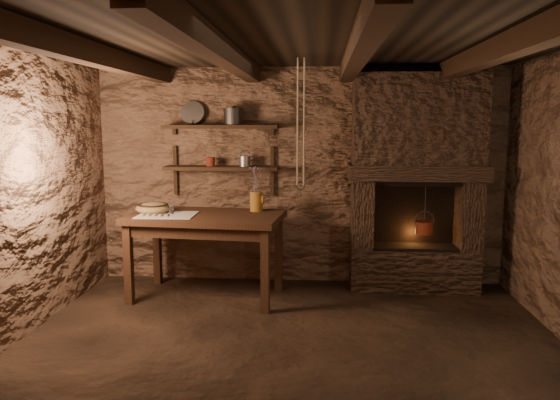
# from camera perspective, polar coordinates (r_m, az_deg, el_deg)

# --- Properties ---
(floor) EXTENTS (4.50, 4.50, 0.00)m
(floor) POSITION_cam_1_polar(r_m,az_deg,el_deg) (4.47, 0.88, -15.63)
(floor) COLOR black
(floor) RESTS_ON ground
(back_wall) EXTENTS (4.50, 0.04, 2.40)m
(back_wall) POSITION_cam_1_polar(r_m,az_deg,el_deg) (6.11, 2.01, 2.50)
(back_wall) COLOR #523526
(back_wall) RESTS_ON floor
(front_wall) EXTENTS (4.50, 0.04, 2.40)m
(front_wall) POSITION_cam_1_polar(r_m,az_deg,el_deg) (2.18, -2.18, -7.88)
(front_wall) COLOR #523526
(front_wall) RESTS_ON floor
(left_wall) EXTENTS (0.04, 4.00, 2.40)m
(left_wall) POSITION_cam_1_polar(r_m,az_deg,el_deg) (4.82, -26.88, 0.09)
(left_wall) COLOR #523526
(left_wall) RESTS_ON floor
(ceiling) EXTENTS (4.50, 4.00, 0.04)m
(ceiling) POSITION_cam_1_polar(r_m,az_deg,el_deg) (4.13, 0.96, 16.48)
(ceiling) COLOR black
(ceiling) RESTS_ON back_wall
(beam_far_left) EXTENTS (0.14, 3.95, 0.16)m
(beam_far_left) POSITION_cam_1_polar(r_m,az_deg,el_deg) (4.46, -19.30, 14.25)
(beam_far_left) COLOR black
(beam_far_left) RESTS_ON ceiling
(beam_mid_left) EXTENTS (0.14, 3.95, 0.16)m
(beam_mid_left) POSITION_cam_1_polar(r_m,az_deg,el_deg) (4.18, -6.15, 15.10)
(beam_mid_left) COLOR black
(beam_mid_left) RESTS_ON ceiling
(beam_mid_right) EXTENTS (0.14, 3.95, 0.16)m
(beam_mid_right) POSITION_cam_1_polar(r_m,az_deg,el_deg) (4.12, 8.17, 15.16)
(beam_mid_right) COLOR black
(beam_mid_right) RESTS_ON ceiling
(beam_far_right) EXTENTS (0.14, 3.95, 0.16)m
(beam_far_right) POSITION_cam_1_polar(r_m,az_deg,el_deg) (4.30, 22.02, 14.37)
(beam_far_right) COLOR black
(beam_far_right) RESTS_ON ceiling
(shelf_lower) EXTENTS (1.25, 0.30, 0.04)m
(shelf_lower) POSITION_cam_1_polar(r_m,az_deg,el_deg) (6.04, -6.14, 3.34)
(shelf_lower) COLOR black
(shelf_lower) RESTS_ON back_wall
(shelf_upper) EXTENTS (1.25, 0.30, 0.04)m
(shelf_upper) POSITION_cam_1_polar(r_m,az_deg,el_deg) (6.02, -6.20, 7.62)
(shelf_upper) COLOR black
(shelf_upper) RESTS_ON back_wall
(hearth) EXTENTS (1.43, 0.51, 2.30)m
(hearth) POSITION_cam_1_polar(r_m,az_deg,el_deg) (5.96, 14.02, 2.38)
(hearth) COLOR #322119
(hearth) RESTS_ON floor
(work_table) EXTENTS (1.61, 1.02, 0.87)m
(work_table) POSITION_cam_1_polar(r_m,az_deg,el_deg) (5.68, -7.68, -5.47)
(work_table) COLOR black
(work_table) RESTS_ON floor
(linen_cloth) EXTENTS (0.57, 0.46, 0.01)m
(linen_cloth) POSITION_cam_1_polar(r_m,az_deg,el_deg) (5.58, -11.72, -1.53)
(linen_cloth) COLOR beige
(linen_cloth) RESTS_ON work_table
(pewter_cutlery_row) EXTENTS (0.47, 0.19, 0.01)m
(pewter_cutlery_row) POSITION_cam_1_polar(r_m,az_deg,el_deg) (5.56, -11.78, -1.46)
(pewter_cutlery_row) COLOR #9B988D
(pewter_cutlery_row) RESTS_ON linen_cloth
(drinking_glasses) EXTENTS (0.18, 0.05, 0.07)m
(drinking_glasses) POSITION_cam_1_polar(r_m,az_deg,el_deg) (5.67, -11.26, -0.95)
(drinking_glasses) COLOR white
(drinking_glasses) RESTS_ON linen_cloth
(stoneware_jug) EXTENTS (0.15, 0.14, 0.47)m
(stoneware_jug) POSITION_cam_1_polar(r_m,az_deg,el_deg) (5.70, -2.46, 0.85)
(stoneware_jug) COLOR #905E1B
(stoneware_jug) RESTS_ON work_table
(wooden_bowl) EXTENTS (0.41, 0.41, 0.13)m
(wooden_bowl) POSITION_cam_1_polar(r_m,az_deg,el_deg) (5.78, -13.10, -0.87)
(wooden_bowl) COLOR olive
(wooden_bowl) RESTS_ON work_table
(iron_stockpot) EXTENTS (0.27, 0.27, 0.16)m
(iron_stockpot) POSITION_cam_1_polar(r_m,az_deg,el_deg) (6.00, -4.87, 8.59)
(iron_stockpot) COLOR #302E2B
(iron_stockpot) RESTS_ON shelf_upper
(tin_pan) EXTENTS (0.27, 0.14, 0.26)m
(tin_pan) POSITION_cam_1_polar(r_m,az_deg,el_deg) (6.19, -9.10, 8.98)
(tin_pan) COLOR #9F9F9A
(tin_pan) RESTS_ON shelf_upper
(small_kettle) EXTENTS (0.20, 0.18, 0.17)m
(small_kettle) POSITION_cam_1_polar(r_m,az_deg,el_deg) (5.99, -3.70, 4.07)
(small_kettle) COLOR #9F9F9A
(small_kettle) RESTS_ON shelf_lower
(rusty_tin) EXTENTS (0.10, 0.10, 0.10)m
(rusty_tin) POSITION_cam_1_polar(r_m,az_deg,el_deg) (6.06, -7.27, 3.99)
(rusty_tin) COLOR #5A1C12
(rusty_tin) RESTS_ON shelf_lower
(red_pot) EXTENTS (0.23, 0.23, 0.54)m
(red_pot) POSITION_cam_1_polar(r_m,az_deg,el_deg) (6.01, 14.84, -2.72)
(red_pot) COLOR maroon
(red_pot) RESTS_ON hearth
(hanging_ropes) EXTENTS (0.08, 0.08, 1.20)m
(hanging_ropes) POSITION_cam_1_polar(r_m,az_deg,el_deg) (5.13, 2.19, 8.13)
(hanging_ropes) COLOR beige
(hanging_ropes) RESTS_ON ceiling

